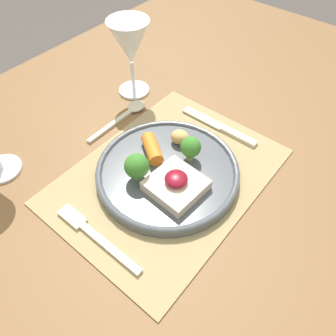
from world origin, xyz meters
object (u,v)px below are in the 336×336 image
Objects in this scene: dinner_plate at (168,170)px; spoon at (128,112)px; knife at (223,128)px; wine_glass_near at (130,45)px; fork at (93,234)px.

dinner_plate reaches higher than spoon.
spoon reaches higher than knife.
dinner_plate is 0.30m from wine_glass_near.
wine_glass_near is (0.07, 0.05, 0.11)m from spoon.
spoon is (0.26, 0.17, -0.00)m from fork.
fork is (-0.17, 0.02, -0.01)m from dinner_plate.
dinner_plate is 1.54× the size of wine_glass_near.
spoon is at bearing 113.73° from knife.
wine_glass_near is at bearing 33.37° from fork.
knife is (0.17, -0.01, -0.01)m from dinner_plate.
fork is 0.41m from wine_glass_near.
wine_glass_near is at bearing 30.79° from spoon.
fork is 1.05× the size of wine_glass_near.
dinner_plate is 1.48× the size of fork.
fork is at bearing -146.64° from wine_glass_near.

